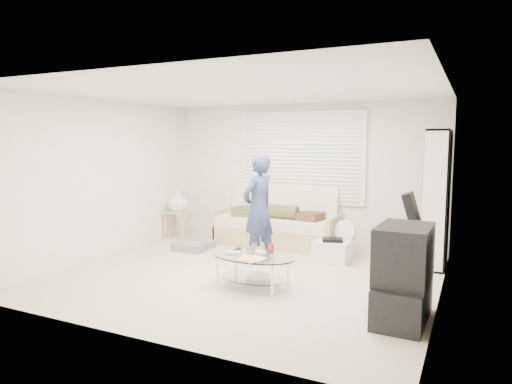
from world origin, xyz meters
The scene contains 13 objects.
ground centered at (0.00, 0.00, 0.00)m, with size 5.00×5.00×0.00m, color #B4A98C.
room_shell centered at (0.00, 0.48, 1.63)m, with size 5.02×4.52×2.51m.
window_blinds centered at (0.00, 2.20, 1.55)m, with size 2.32×0.08×1.62m.
futon_sofa centered at (-0.30, 1.88, 0.35)m, with size 2.18×0.88×1.07m.
grey_floor_pillow centered at (-1.47, 0.96, 0.06)m, with size 0.57×0.57×0.13m, color slate.
side_table centered at (-2.22, 1.57, 0.67)m, with size 0.46×0.37×0.91m.
bookshelf centered at (2.32, 1.64, 1.00)m, with size 0.32×0.85×2.01m.
guitar_case centered at (2.08, 1.47, 0.48)m, with size 0.45×0.40×1.07m.
floor_fan centered at (1.00, 1.56, 0.36)m, with size 0.38×0.25×0.61m.
storage_bin centered at (0.90, 1.18, 0.17)m, with size 0.56×0.41×0.37m.
tv_unit centered at (2.20, -0.72, 0.48)m, with size 0.53×0.93×1.00m.
coffee_table centered at (0.34, -0.43, 0.34)m, with size 1.17×0.79×0.54m.
standing_person centered at (-0.11, 0.68, 0.83)m, with size 0.60×0.40×1.65m, color navy.
Camera 1 is at (2.81, -5.46, 1.85)m, focal length 32.00 mm.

